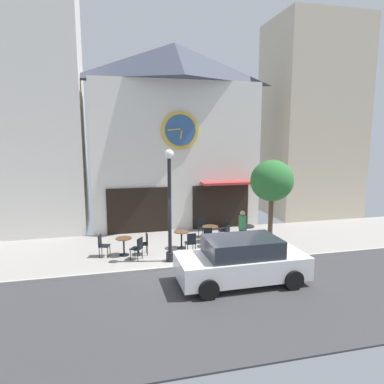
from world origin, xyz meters
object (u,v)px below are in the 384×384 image
(cafe_chair_under_awning, at_px, (225,234))
(cafe_chair_corner, at_px, (102,244))
(street_tree, at_px, (272,181))
(pedestrian_green, at_px, (242,229))
(cafe_chair_curbside, at_px, (138,247))
(cafe_chair_facing_wall, at_px, (225,229))
(cafe_chair_by_entrance, at_px, (145,242))
(cafe_chair_right_end, at_px, (203,226))
(street_lamp, at_px, (170,206))
(cafe_table_near_curb, at_px, (246,230))
(cafe_table_rightmost, at_px, (124,243))
(parked_car_white, at_px, (242,261))
(cafe_chair_left_end, at_px, (208,235))
(cafe_table_near_door, at_px, (210,231))
(cafe_chair_near_lamp, at_px, (191,242))
(cafe_table_center_left, at_px, (182,237))

(cafe_chair_under_awning, bearing_deg, cafe_chair_corner, -177.42)
(street_tree, relative_size, pedestrian_green, 2.33)
(cafe_chair_under_awning, distance_m, cafe_chair_curbside, 4.09)
(cafe_chair_facing_wall, relative_size, cafe_chair_by_entrance, 1.00)
(cafe_chair_right_end, bearing_deg, street_lamp, -126.12)
(cafe_chair_by_entrance, bearing_deg, cafe_table_near_curb, 8.13)
(cafe_chair_curbside, bearing_deg, cafe_table_near_curb, 13.76)
(cafe_table_rightmost, relative_size, parked_car_white, 0.17)
(cafe_chair_right_end, height_order, parked_car_white, parked_car_white)
(street_tree, relative_size, cafe_chair_left_end, 4.33)
(cafe_table_rightmost, bearing_deg, cafe_chair_right_end, 24.96)
(cafe_table_rightmost, distance_m, cafe_chair_under_awning, 4.51)
(cafe_table_near_door, relative_size, cafe_table_near_curb, 0.96)
(cafe_chair_near_lamp, bearing_deg, cafe_table_near_curb, 20.35)
(cafe_chair_by_entrance, relative_size, pedestrian_green, 0.54)
(cafe_table_rightmost, relative_size, pedestrian_green, 0.44)
(street_lamp, xyz_separation_m, street_tree, (4.35, 0.22, 0.78))
(cafe_chair_under_awning, bearing_deg, cafe_table_center_left, 179.49)
(cafe_table_near_door, xyz_separation_m, cafe_chair_right_end, (-0.14, 0.84, -0.00))
(street_tree, distance_m, cafe_chair_curbside, 6.09)
(cafe_chair_corner, height_order, cafe_chair_by_entrance, same)
(cafe_chair_curbside, bearing_deg, parked_car_white, -43.07)
(cafe_table_rightmost, bearing_deg, pedestrian_green, -2.68)
(street_lamp, height_order, cafe_table_rightmost, street_lamp)
(street_lamp, relative_size, cafe_table_center_left, 5.75)
(cafe_table_rightmost, xyz_separation_m, cafe_chair_left_end, (3.64, 0.21, 0.03))
(cafe_table_center_left, bearing_deg, cafe_chair_under_awning, -0.51)
(cafe_chair_right_end, xyz_separation_m, cafe_chair_by_entrance, (-3.00, -1.88, 0.00))
(cafe_chair_right_end, distance_m, cafe_chair_by_entrance, 3.54)
(cafe_chair_curbside, height_order, pedestrian_green, pedestrian_green)
(cafe_table_center_left, xyz_separation_m, parked_car_white, (1.22, -3.95, 0.23))
(cafe_table_near_door, bearing_deg, cafe_table_center_left, -157.34)
(cafe_chair_corner, height_order, cafe_chair_facing_wall, same)
(cafe_chair_right_end, distance_m, cafe_chair_curbside, 4.12)
(cafe_chair_curbside, bearing_deg, cafe_chair_left_end, 15.43)
(cafe_chair_facing_wall, distance_m, cafe_chair_near_lamp, 2.58)
(cafe_table_rightmost, bearing_deg, cafe_chair_by_entrance, -5.91)
(cafe_table_center_left, bearing_deg, cafe_chair_curbside, -153.62)
(cafe_table_center_left, distance_m, cafe_chair_left_end, 1.15)
(pedestrian_green, bearing_deg, cafe_chair_curbside, -174.81)
(cafe_table_near_door, relative_size, cafe_chair_left_end, 0.83)
(cafe_table_near_door, distance_m, cafe_chair_curbside, 3.81)
(cafe_chair_facing_wall, distance_m, cafe_chair_under_awning, 0.84)
(cafe_table_near_door, bearing_deg, cafe_chair_left_end, -114.75)
(cafe_chair_left_end, bearing_deg, street_tree, -24.00)
(cafe_table_center_left, distance_m, cafe_chair_curbside, 2.20)
(parked_car_white, bearing_deg, cafe_table_near_curb, 65.83)
(cafe_chair_near_lamp, bearing_deg, cafe_chair_under_awning, 23.74)
(street_tree, distance_m, cafe_chair_near_lamp, 4.20)
(cafe_chair_right_end, distance_m, pedestrian_green, 2.40)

